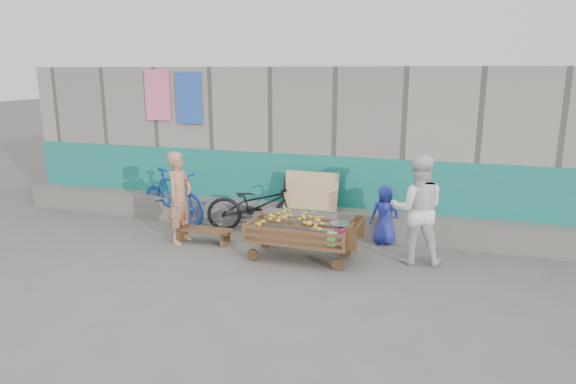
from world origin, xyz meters
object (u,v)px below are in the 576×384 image
(banana_cart, at_px, (298,227))
(child, at_px, (385,215))
(woman, at_px, (417,209))
(bench, at_px, (203,232))
(vendor_man, at_px, (180,198))
(bicycle_blue, at_px, (173,196))
(bicycle_dark, at_px, (258,205))

(banana_cart, bearing_deg, child, 43.87)
(banana_cart, relative_size, woman, 1.05)
(bench, distance_m, vendor_man, 0.72)
(banana_cart, relative_size, bicycle_blue, 1.02)
(bicycle_blue, bearing_deg, bicycle_dark, -69.88)
(woman, distance_m, bicycle_blue, 4.78)
(bench, height_order, vendor_man, vendor_man)
(child, xyz_separation_m, bicycle_blue, (-4.14, 0.01, 0.01))
(woman, height_order, bicycle_blue, woman)
(woman, xyz_separation_m, bicycle_dark, (-2.92, 0.74, -0.36))
(vendor_man, bearing_deg, woman, -83.83)
(vendor_man, xyz_separation_m, bicycle_blue, (-0.76, 1.03, -0.27))
(woman, bearing_deg, child, -61.12)
(woman, xyz_separation_m, bicycle_blue, (-4.71, 0.74, -0.33))
(bench, distance_m, bicycle_dark, 1.19)
(woman, relative_size, bicycle_dark, 0.90)
(woman, relative_size, bicycle_blue, 0.98)
(banana_cart, height_order, child, child)
(bicycle_dark, relative_size, bicycle_blue, 1.09)
(vendor_man, relative_size, bicycle_blue, 0.91)
(woman, bearing_deg, vendor_man, -5.22)
(woman, relative_size, child, 1.66)
(woman, bearing_deg, bicycle_dark, -23.61)
(banana_cart, relative_size, bicycle_dark, 0.94)
(vendor_man, distance_m, bicycle_blue, 1.31)
(bicycle_dark, bearing_deg, banana_cart, -153.22)
(bench, relative_size, bicycle_blue, 0.59)
(bench, xyz_separation_m, bicycle_dark, (0.65, 0.95, 0.31))
(vendor_man, bearing_deg, bicycle_blue, 38.38)
(vendor_man, bearing_deg, bicycle_dark, -43.12)
(child, distance_m, bicycle_blue, 4.14)
(banana_cart, distance_m, bicycle_blue, 3.15)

